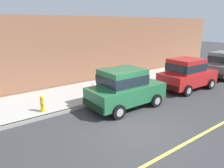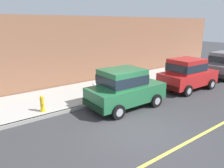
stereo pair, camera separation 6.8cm
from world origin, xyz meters
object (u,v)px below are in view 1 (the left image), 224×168
(fire_hydrant, at_px, (42,104))
(car_green_hatchback, at_px, (125,88))
(car_red_hatchback, at_px, (187,74))
(dog_white, at_px, (95,84))

(fire_hydrant, bearing_deg, car_green_hatchback, 65.78)
(car_red_hatchback, height_order, fire_hydrant, car_red_hatchback)
(dog_white, bearing_deg, car_red_hatchback, 56.90)
(fire_hydrant, bearing_deg, dog_white, 111.77)
(car_red_hatchback, relative_size, fire_hydrant, 5.31)
(car_green_hatchback, bearing_deg, car_red_hatchback, 89.58)
(car_red_hatchback, bearing_deg, car_green_hatchback, -90.42)
(dog_white, relative_size, fire_hydrant, 0.83)
(car_red_hatchback, distance_m, fire_hydrant, 8.47)
(car_green_hatchback, height_order, fire_hydrant, car_green_hatchback)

